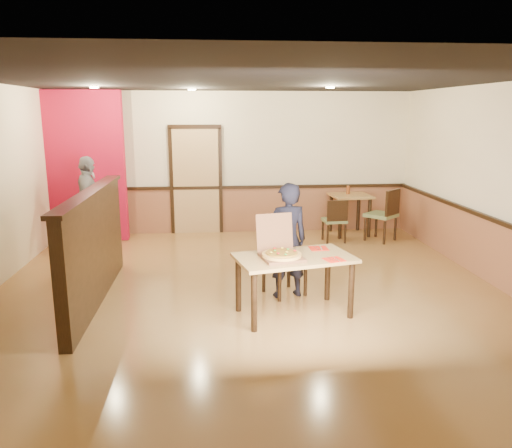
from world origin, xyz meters
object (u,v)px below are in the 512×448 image
Objects in this scene: diner at (287,241)px; pizza_box at (280,253)px; diner_chair at (282,254)px; side_chair_left at (335,219)px; side_chair_right at (385,213)px; side_table at (350,204)px; main_table at (294,265)px; passerby at (89,203)px; condiment at (348,190)px.

pizza_box is (-0.18, -0.66, 0.03)m from diner.
diner_chair is at bearing -82.97° from diner.
side_chair_right is at bearing 177.07° from side_chair_left.
diner_chair is 1.23× the size of side_table.
side_table is at bearing -129.57° from diner.
side_chair_left reaches higher than main_table.
side_chair_right is at bearing -95.77° from passerby.
condiment is at bearing 36.91° from diner_chair.
side_table is (1.77, 3.93, -0.00)m from main_table.
condiment is (1.92, 4.05, 0.09)m from pizza_box.
side_chair_right reaches higher than side_table.
diner is (-2.26, -2.70, 0.22)m from side_chair_right.
side_table is at bearing 52.51° from main_table.
side_table is 0.53× the size of diner.
condiment is at bearing -94.09° from side_chair_right.
diner is 4.09m from passerby.
side_chair_right is at bearing -50.48° from side_table.
side_table is (-0.50, 0.61, 0.08)m from side_chair_right.
side_chair_left is at bearing -126.16° from side_table.
pizza_box is at bearing 62.70° from side_chair_left.
passerby is 2.69× the size of pizza_box.
passerby reaches higher than diner_chair.
pizza_box is at bearing -123.58° from diner_chair.
condiment reaches higher than side_table.
side_table is at bearing -88.65° from passerby.
diner_chair is 0.99× the size of side_chair_right.
diner is 0.69m from pizza_box.
condiment is (1.78, 3.24, 0.34)m from diner_chair.
main_table is at bearing 77.82° from diner.
passerby reaches higher than side_table.
pizza_box reaches higher than condiment.
condiment is (-0.03, 0.08, 0.26)m from side_table.
passerby reaches higher than main_table.
passerby reaches higher than side_chair_right.
side_chair_right is at bearing 42.44° from main_table.
diner_chair reaches higher than main_table.
pizza_box is (-1.95, -3.97, 0.17)m from side_table.
side_chair_right is 1.63× the size of pizza_box.
main_table is 0.91× the size of passerby.
side_chair_left reaches higher than side_table.
side_table is 4.43m from pizza_box.
passerby is 4.92m from condiment.
pizza_box is (-0.17, -0.04, 0.17)m from main_table.
side_chair_left is 4.46m from passerby.
main_table is 9.22× the size of condiment.
side_chair_right is 3.53m from diner.
pizza_box is 4.48m from condiment.
side_chair_right is 4.17m from pizza_box.
side_chair_left is 0.82× the size of side_chair_right.
pizza_box is at bearing -144.72° from passerby.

